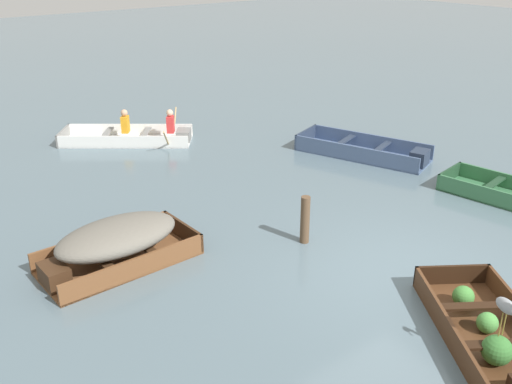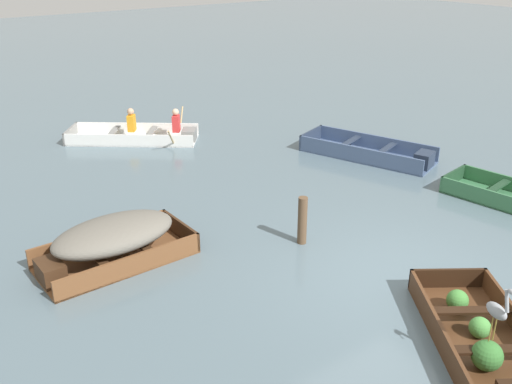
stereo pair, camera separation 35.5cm
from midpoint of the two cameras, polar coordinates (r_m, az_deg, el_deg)
The scene contains 7 objects.
ground_plane at distance 9.57m, azimuth 13.83°, elevation -8.25°, with size 80.00×80.00×0.00m, color slate.
dinghy_dark_varnish_foreground at distance 8.35m, azimuth 21.31°, elevation -13.34°, with size 2.54×2.97×0.43m.
skiff_wooden_brown_near_moored at distance 9.75m, azimuth -14.84°, elevation -4.77°, with size 2.61×1.33×0.76m.
skiff_slate_blue_mid_moored at distance 14.60m, azimuth 10.47°, elevation 4.02°, with size 2.21×3.47×0.41m.
rowboat_white_with_crew at distance 15.83m, azimuth -12.70°, elevation 5.51°, with size 3.43×3.19×0.90m.
heron_on_dinghy at distance 7.65m, azimuth 22.64°, elevation -10.39°, with size 0.22×0.46×0.84m.
mooring_post at distance 10.13m, azimuth 3.92°, elevation -2.79°, with size 0.17×0.17×0.89m, color brown.
Camera 1 is at (-6.72, -4.78, 4.95)m, focal length 40.00 mm.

